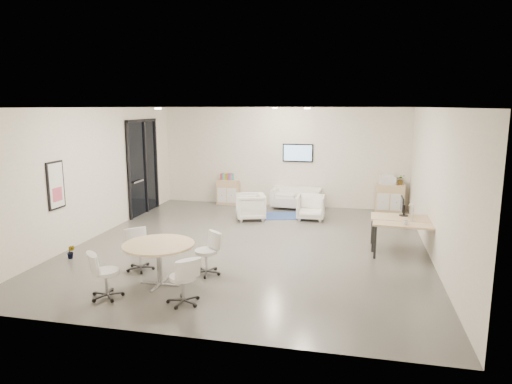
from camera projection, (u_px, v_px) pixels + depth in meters
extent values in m
cube|color=#53514C|center=(252.00, 261.00, 10.89)|extent=(8.00, 9.00, 0.80)
cube|color=white|center=(251.00, 89.00, 10.15)|extent=(8.00, 9.00, 0.80)
cube|color=beige|center=(285.00, 156.00, 15.22)|extent=(8.00, 0.80, 3.20)
cube|color=beige|center=(165.00, 236.00, 5.82)|extent=(8.00, 0.80, 3.20)
cube|color=beige|center=(81.00, 172.00, 11.45)|extent=(0.80, 9.00, 3.20)
cube|color=beige|center=(455.00, 185.00, 9.59)|extent=(0.80, 9.00, 3.20)
cube|color=black|center=(143.00, 167.00, 13.79)|extent=(0.02, 1.90, 2.85)
cube|color=black|center=(141.00, 121.00, 13.53)|extent=(0.06, 1.90, 0.08)
cube|color=black|center=(129.00, 171.00, 12.91)|extent=(0.06, 0.08, 2.85)
cube|color=black|center=(156.00, 163.00, 14.66)|extent=(0.06, 0.08, 2.85)
cube|color=black|center=(146.00, 166.00, 13.93)|extent=(0.06, 0.07, 2.85)
cube|color=#B2B2B7|center=(138.00, 181.00, 13.42)|extent=(0.04, 0.60, 0.05)
cube|color=black|center=(56.00, 185.00, 9.84)|extent=(0.04, 0.54, 1.04)
cube|color=white|center=(57.00, 185.00, 9.83)|extent=(0.01, 0.46, 0.96)
cube|color=#D04D6A|center=(57.00, 194.00, 9.87)|extent=(0.01, 0.32, 0.30)
cube|color=black|center=(298.00, 153.00, 14.67)|extent=(0.98, 0.05, 0.58)
cube|color=#85B0E7|center=(298.00, 153.00, 14.64)|extent=(0.90, 0.01, 0.50)
cylinder|color=#FFEAC6|center=(158.00, 109.00, 9.65)|extent=(0.14, 0.14, 0.03)
cylinder|color=#FFEAC6|center=(307.00, 108.00, 10.45)|extent=(0.14, 0.14, 0.03)
cylinder|color=#FFEAC6|center=(275.00, 108.00, 13.11)|extent=(0.14, 0.14, 0.03)
cube|color=tan|center=(228.00, 192.00, 15.24)|extent=(0.73, 0.36, 0.82)
cube|color=white|center=(222.00, 195.00, 15.10)|extent=(0.31, 0.02, 0.49)
cube|color=white|center=(232.00, 196.00, 15.03)|extent=(0.31, 0.02, 0.49)
cube|color=tan|center=(389.00, 198.00, 14.11)|extent=(0.86, 0.40, 0.86)
cube|color=white|center=(383.00, 202.00, 13.97)|extent=(0.36, 0.02, 0.52)
cube|color=white|center=(397.00, 202.00, 13.88)|extent=(0.36, 0.02, 0.52)
cube|color=red|center=(221.00, 176.00, 15.19)|extent=(0.04, 0.14, 0.22)
cube|color=#337FCC|center=(223.00, 176.00, 15.18)|extent=(0.04, 0.14, 0.22)
cube|color=gold|center=(225.00, 176.00, 15.16)|extent=(0.04, 0.14, 0.22)
cube|color=#4CB24C|center=(226.00, 177.00, 15.15)|extent=(0.04, 0.14, 0.22)
cube|color=#CC6619|center=(228.00, 177.00, 15.14)|extent=(0.04, 0.14, 0.22)
cube|color=purple|center=(229.00, 177.00, 15.13)|extent=(0.04, 0.14, 0.22)
cube|color=#E54C7F|center=(231.00, 177.00, 15.12)|extent=(0.04, 0.14, 0.22)
cube|color=teal|center=(232.00, 177.00, 15.11)|extent=(0.04, 0.14, 0.22)
cube|color=white|center=(388.00, 180.00, 14.02)|extent=(0.48, 0.42, 0.26)
cube|color=white|center=(388.00, 175.00, 13.99)|extent=(0.36, 0.31, 0.06)
cube|color=silver|center=(296.00, 201.00, 14.56)|extent=(1.58, 0.87, 0.29)
cube|color=silver|center=(298.00, 191.00, 14.80)|extent=(1.54, 0.27, 0.29)
cube|color=silver|center=(275.00, 196.00, 14.69)|extent=(0.18, 0.77, 0.57)
cube|color=silver|center=(318.00, 198.00, 14.39)|extent=(0.18, 0.77, 0.57)
cube|color=#2D498A|center=(286.00, 216.00, 13.64)|extent=(1.70, 1.35, 0.01)
imported|color=silver|center=(250.00, 205.00, 13.16)|extent=(0.97, 1.00, 0.82)
imported|color=silver|center=(311.00, 206.00, 13.16)|extent=(0.77, 0.72, 0.78)
cube|color=tan|center=(404.00, 218.00, 10.30)|extent=(1.47, 0.76, 0.04)
cube|color=black|center=(373.00, 236.00, 10.21)|extent=(0.05, 0.05, 0.72)
cube|color=black|center=(437.00, 240.00, 9.93)|extent=(0.05, 0.05, 0.72)
cube|color=black|center=(372.00, 229.00, 10.81)|extent=(0.05, 0.05, 0.72)
cube|color=black|center=(433.00, 233.00, 10.52)|extent=(0.05, 0.05, 0.72)
cube|color=tan|center=(407.00, 224.00, 9.85)|extent=(1.49, 0.82, 0.04)
cube|color=black|center=(375.00, 243.00, 9.76)|extent=(0.05, 0.05, 0.71)
cube|color=black|center=(441.00, 247.00, 9.48)|extent=(0.05, 0.05, 0.71)
cube|color=black|center=(374.00, 235.00, 10.35)|extent=(0.05, 0.05, 0.71)
cube|color=black|center=(436.00, 238.00, 10.07)|extent=(0.05, 0.05, 0.71)
cylinder|color=black|center=(404.00, 215.00, 10.44)|extent=(0.20, 0.20, 0.02)
cube|color=black|center=(404.00, 210.00, 10.41)|extent=(0.04, 0.03, 0.24)
cube|color=black|center=(402.00, 204.00, 10.40)|extent=(0.03, 0.50, 0.32)
cylinder|color=tan|center=(159.00, 245.00, 8.23)|extent=(1.29, 1.29, 0.04)
cylinder|color=#B2B2B7|center=(159.00, 266.00, 8.31)|extent=(0.10, 0.10, 0.74)
cube|color=#B2B2B7|center=(160.00, 284.00, 8.37)|extent=(0.75, 0.06, 0.03)
cube|color=#B2B2B7|center=(160.00, 284.00, 8.37)|extent=(0.06, 0.75, 0.03)
imported|color=#3F7F3F|center=(401.00, 181.00, 13.94)|extent=(0.32, 0.35, 0.24)
imported|color=#3F7F3F|center=(71.00, 256.00, 9.80)|extent=(0.25, 0.34, 0.13)
imported|color=white|center=(406.00, 222.00, 9.68)|extent=(0.13, 0.11, 0.11)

